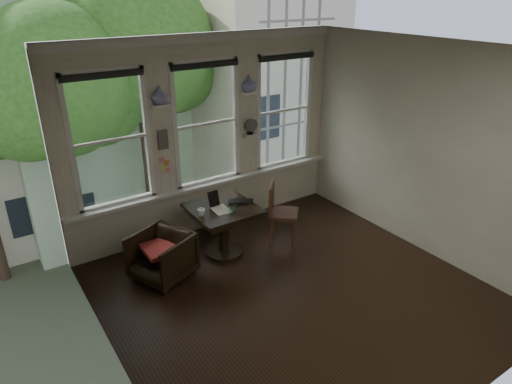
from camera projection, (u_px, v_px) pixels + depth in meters
ground at (294, 292)px, 5.86m from camera, size 4.50×4.50×0.00m
ceiling at (304, 50)px, 4.62m from camera, size 4.50×4.50×0.00m
wall_back at (206, 136)px, 6.94m from camera, size 4.50×0.00×4.50m
wall_front at (480, 282)px, 3.54m from camera, size 4.50×0.00×4.50m
wall_left at (103, 241)px, 4.10m from camera, size 0.00×4.50×4.50m
wall_right at (424, 150)px, 6.38m from camera, size 0.00×4.50×4.50m
window_left at (110, 140)px, 6.12m from camera, size 1.10×0.12×1.90m
window_center at (205, 124)px, 6.86m from camera, size 1.10×0.12×1.90m
window_right at (282, 110)px, 7.59m from camera, size 1.10×0.12×1.90m
shelf_left at (161, 105)px, 6.25m from camera, size 0.26×0.16×0.03m
shelf_right at (249, 93)px, 6.99m from camera, size 0.26×0.16×0.03m
intercom at (163, 139)px, 6.48m from camera, size 0.14×0.06×0.28m
sticky_notes at (165, 162)px, 6.63m from camera, size 0.16×0.01×0.24m
desk_fan at (250, 129)px, 7.21m from camera, size 0.20×0.20×0.24m
vase_left at (160, 95)px, 6.19m from camera, size 0.24×0.24×0.25m
vase_right at (249, 83)px, 6.93m from camera, size 0.24×0.24×0.25m
table at (224, 231)px, 6.57m from camera, size 0.90×0.90×0.75m
armchair_left at (162, 256)px, 6.03m from camera, size 0.93×0.92×0.65m
cushion_red at (161, 248)px, 5.98m from camera, size 0.45×0.45×0.06m
side_chair_right at (284, 213)px, 6.90m from camera, size 0.59×0.59×0.92m
laptop at (241, 203)px, 6.51m from camera, size 0.42×0.38×0.03m
mug at (201, 212)px, 6.16m from camera, size 0.13×0.13×0.10m
drinking_glass at (233, 209)px, 6.26m from camera, size 0.16×0.16×0.10m
tablet at (214, 199)px, 6.41m from camera, size 0.17×0.09×0.22m
papers at (221, 210)px, 6.34m from camera, size 0.24×0.31×0.00m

